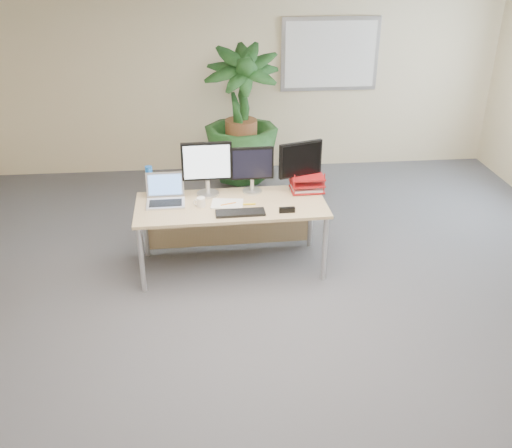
{
  "coord_description": "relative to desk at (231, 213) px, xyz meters",
  "views": [
    {
      "loc": [
        -0.51,
        -3.6,
        2.96
      ],
      "look_at": [
        -0.13,
        0.35,
        0.94
      ],
      "focal_mm": 40.0,
      "sensor_mm": 36.0,
      "label": 1
    }
  ],
  "objects": [
    {
      "name": "floor",
      "position": [
        0.28,
        -1.38,
        -0.55
      ],
      "size": [
        8.0,
        8.0,
        0.0
      ],
      "primitive_type": "plane",
      "color": "#404045",
      "rests_on": "ground"
    },
    {
      "name": "back_wall",
      "position": [
        0.28,
        2.62,
        0.8
      ],
      "size": [
        7.0,
        0.04,
        2.7
      ],
      "primitive_type": "cube",
      "color": "beige",
      "rests_on": "floor"
    },
    {
      "name": "floor_plant",
      "position": [
        0.24,
        1.88,
        0.2
      ],
      "size": [
        0.92,
        0.92,
        1.5
      ],
      "primitive_type": "imported",
      "rotation": [
        0.0,
        0.0,
        -0.1
      ],
      "color": "#133614",
      "rests_on": "floor"
    },
    {
      "name": "monitor_left",
      "position": [
        -0.21,
        0.13,
        0.45
      ],
      "size": [
        0.48,
        0.22,
        0.53
      ],
      "color": "silver",
      "rests_on": "desk"
    },
    {
      "name": "letter_tray",
      "position": [
        0.77,
        0.14,
        0.21
      ],
      "size": [
        0.33,
        0.25,
        0.15
      ],
      "color": "maroon",
      "rests_on": "desk"
    },
    {
      "name": "keyboard",
      "position": [
        0.07,
        -0.33,
        0.16
      ],
      "size": [
        0.45,
        0.16,
        0.02
      ],
      "primitive_type": "cube",
      "rotation": [
        0.0,
        0.0,
        0.02
      ],
      "color": "black",
      "rests_on": "desk"
    },
    {
      "name": "yellow_highlighter",
      "position": [
        0.17,
        -0.14,
        0.15
      ],
      "size": [
        0.12,
        0.02,
        0.02
      ],
      "primitive_type": "cylinder",
      "rotation": [
        0.0,
        1.57,
        0.0
      ],
      "color": "yellow",
      "rests_on": "desk"
    },
    {
      "name": "desk",
      "position": [
        0.0,
        0.0,
        0.0
      ],
      "size": [
        1.81,
        0.8,
        0.69
      ],
      "color": "tan",
      "rests_on": "floor"
    },
    {
      "name": "laptop",
      "position": [
        -0.61,
        0.01,
        0.21
      ],
      "size": [
        0.37,
        0.32,
        0.26
      ],
      "color": "silver",
      "rests_on": "desk"
    },
    {
      "name": "monitor_dark",
      "position": [
        0.7,
        0.16,
        0.43
      ],
      "size": [
        0.44,
        0.2,
        0.5
      ],
      "color": "silver",
      "rests_on": "desk"
    },
    {
      "name": "whiteboard",
      "position": [
        1.48,
        2.59,
        1.0
      ],
      "size": [
        1.3,
        0.04,
        0.95
      ],
      "color": "#B5B4BA",
      "rests_on": "back_wall"
    },
    {
      "name": "orange_pen",
      "position": [
        -0.03,
        -0.13,
        0.16
      ],
      "size": [
        0.15,
        0.06,
        0.01
      ],
      "primitive_type": "cylinder",
      "rotation": [
        0.0,
        1.57,
        0.33
      ],
      "color": "orange",
      "rests_on": "spiral_notebook"
    },
    {
      "name": "water_bottle",
      "position": [
        -0.77,
        0.19,
        0.28
      ],
      "size": [
        0.08,
        0.08,
        0.29
      ],
      "color": "white",
      "rests_on": "desk"
    },
    {
      "name": "spiral_notebook",
      "position": [
        -0.03,
        -0.11,
        0.15
      ],
      "size": [
        0.32,
        0.26,
        0.01
      ],
      "primitive_type": "cube",
      "rotation": [
        0.0,
        0.0,
        -0.13
      ],
      "color": "silver",
      "rests_on": "desk"
    },
    {
      "name": "stapler",
      "position": [
        0.5,
        -0.33,
        0.17
      ],
      "size": [
        0.15,
        0.04,
        0.05
      ],
      "primitive_type": "cube",
      "rotation": [
        0.0,
        0.0,
        0.02
      ],
      "color": "black",
      "rests_on": "desk"
    },
    {
      "name": "monitor_right",
      "position": [
        0.23,
        0.16,
        0.41
      ],
      "size": [
        0.42,
        0.19,
        0.46
      ],
      "color": "silver",
      "rests_on": "desk"
    },
    {
      "name": "coffee_mug",
      "position": [
        -0.28,
        -0.13,
        0.19
      ],
      "size": [
        0.11,
        0.08,
        0.09
      ],
      "color": "white",
      "rests_on": "desk"
    }
  ]
}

